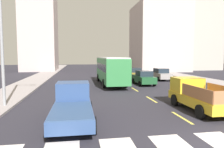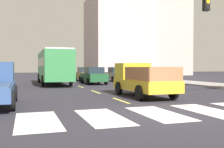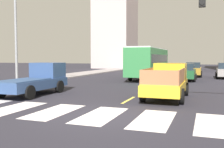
{
  "view_description": "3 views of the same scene",
  "coord_description": "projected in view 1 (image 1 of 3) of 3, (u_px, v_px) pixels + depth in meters",
  "views": [
    {
      "loc": [
        -5.73,
        -6.74,
        3.49
      ],
      "look_at": [
        -2.71,
        12.17,
        1.82
      ],
      "focal_mm": 33.27,
      "sensor_mm": 36.0,
      "label": 1
    },
    {
      "loc": [
        -4.67,
        -8.67,
        1.7
      ],
      "look_at": [
        0.94,
        8.23,
        1.25
      ],
      "focal_mm": 42.53,
      "sensor_mm": 36.0,
      "label": 2
    },
    {
      "loc": [
        3.94,
        -9.68,
        2.33
      ],
      "look_at": [
        -2.6,
        8.59,
        1.09
      ],
      "focal_mm": 42.23,
      "sensor_mm": 36.0,
      "label": 3
    }
  ],
  "objects": [
    {
      "name": "sidewalk_right",
      "position": [
        214.0,
        82.0,
        27.41
      ],
      "size": [
        3.58,
        110.0,
        0.15
      ],
      "primitive_type": "cube",
      "color": "gray",
      "rests_on": "ground"
    },
    {
      "name": "sidewalk_left",
      "position": [
        24.0,
        86.0,
        23.65
      ],
      "size": [
        3.58,
        110.0,
        0.15
      ],
      "primitive_type": "cube",
      "color": "gray",
      "rests_on": "ground"
    },
    {
      "name": "lane_dash_0",
      "position": [
        182.0,
        118.0,
        11.77
      ],
      "size": [
        0.16,
        2.4,
        0.01
      ],
      "primitive_type": "cube",
      "color": "#E3D14C",
      "rests_on": "ground"
    },
    {
      "name": "lane_dash_1",
      "position": [
        151.0,
        99.0,
        16.68
      ],
      "size": [
        0.16,
        2.4,
        0.01
      ],
      "primitive_type": "cube",
      "color": "#E3D14C",
      "rests_on": "ground"
    },
    {
      "name": "lane_dash_2",
      "position": [
        135.0,
        90.0,
        21.6
      ],
      "size": [
        0.16,
        2.4,
        0.01
      ],
      "primitive_type": "cube",
      "color": "#E3D14C",
      "rests_on": "ground"
    },
    {
      "name": "lane_dash_3",
      "position": [
        124.0,
        83.0,
        26.52
      ],
      "size": [
        0.16,
        2.4,
        0.01
      ],
      "primitive_type": "cube",
      "color": "#E3D14C",
      "rests_on": "ground"
    },
    {
      "name": "lane_dash_4",
      "position": [
        117.0,
        79.0,
        31.44
      ],
      "size": [
        0.16,
        2.4,
        0.01
      ],
      "primitive_type": "cube",
      "color": "#E3D14C",
      "rests_on": "ground"
    },
    {
      "name": "lane_dash_5",
      "position": [
        112.0,
        76.0,
        36.36
      ],
      "size": [
        0.16,
        2.4,
        0.01
      ],
      "primitive_type": "cube",
      "color": "#E3D14C",
      "rests_on": "ground"
    },
    {
      "name": "lane_dash_6",
      "position": [
        108.0,
        74.0,
        41.28
      ],
      "size": [
        0.16,
        2.4,
        0.01
      ],
      "primitive_type": "cube",
      "color": "#E3D14C",
      "rests_on": "ground"
    },
    {
      "name": "lane_dash_7",
      "position": [
        105.0,
        72.0,
        46.2
      ],
      "size": [
        0.16,
        2.4,
        0.01
      ],
      "primitive_type": "cube",
      "color": "#E3D14C",
      "rests_on": "ground"
    },
    {
      "name": "pickup_stakebed",
      "position": [
        197.0,
        95.0,
        13.57
      ],
      "size": [
        2.18,
        5.2,
        1.96
      ],
      "rotation": [
        0.0,
        0.0,
        0.04
      ],
      "color": "gold",
      "rests_on": "ground"
    },
    {
      "name": "pickup_dark",
      "position": [
        73.0,
        104.0,
        11.04
      ],
      "size": [
        2.18,
        5.2,
        1.96
      ],
      "rotation": [
        0.0,
        0.0,
        -0.04
      ],
      "color": "navy",
      "rests_on": "ground"
    },
    {
      "name": "city_bus",
      "position": [
        111.0,
        69.0,
        25.44
      ],
      "size": [
        2.72,
        10.8,
        3.32
      ],
      "rotation": [
        0.0,
        0.0,
        0.0
      ],
      "color": "#327F43",
      "rests_on": "ground"
    },
    {
      "name": "sedan_near_left",
      "position": [
        144.0,
        78.0,
        25.18
      ],
      "size": [
        2.02,
        4.4,
        1.72
      ],
      "rotation": [
        0.0,
        0.0,
        0.04
      ],
      "color": "#1E512C",
      "rests_on": "ground"
    },
    {
      "name": "sedan_far",
      "position": [
        161.0,
        74.0,
        30.05
      ],
      "size": [
        2.02,
        4.4,
        1.72
      ],
      "rotation": [
        0.0,
        0.0,
        0.02
      ],
      "color": "gray",
      "rests_on": "ground"
    },
    {
      "name": "sedan_mid",
      "position": [
        134.0,
        73.0,
        31.23
      ],
      "size": [
        2.02,
        4.4,
        1.72
      ],
      "rotation": [
        0.0,
        0.0,
        0.02
      ],
      "color": "olive",
      "rests_on": "ground"
    },
    {
      "name": "streetlight_left",
      "position": [
        4.0,
        33.0,
        13.64
      ],
      "size": [
        2.2,
        0.28,
        9.0
      ],
      "color": "gray",
      "rests_on": "ground"
    },
    {
      "name": "block_mid_left",
      "position": [
        159.0,
        38.0,
        48.67
      ],
      "size": [
        11.35,
        11.4,
        15.17
      ],
      "primitive_type": "cube",
      "color": "#BCACA7",
      "rests_on": "ground"
    },
    {
      "name": "block_mid_right",
      "position": [
        196.0,
        2.0,
        52.29
      ],
      "size": [
        11.03,
        8.01,
        34.12
      ],
      "primitive_type": "cube",
      "color": "#A9A399",
      "rests_on": "ground"
    }
  ]
}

